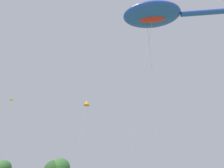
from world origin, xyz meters
The scene contains 3 objects.
big_show_kite centered at (2.35, 7.87, 16.85)m, with size 10.67×9.40×17.61m.
small_kite_bird_shape centered at (-7.32, 29.48, 13.07)m, with size 1.26×0.89×13.49m.
small_kite_triangle_green centered at (5.51, 29.90, 15.98)m, with size 3.77×3.59×16.56m.
Camera 1 is at (-8.15, -0.33, 1.74)m, focal length 29.24 mm.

